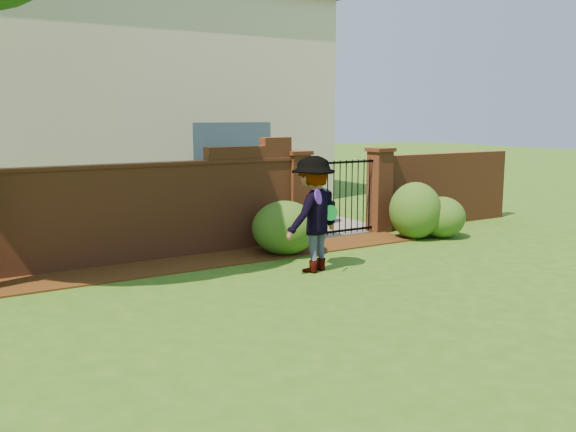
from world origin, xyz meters
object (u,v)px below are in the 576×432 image
frisbee_green (330,213)px  man (315,214)px  car (261,186)px  frisbee_purple (318,197)px

frisbee_green → man: bearing=165.8°
car → frisbee_purple: size_ratio=18.67×
frisbee_purple → frisbee_green: (0.47, 0.32, -0.34)m
frisbee_green → car: bearing=72.1°
car → frisbee_green: bearing=-118.4°
car → man: 5.77m
car → man: size_ratio=2.42×
car → frisbee_green: (-1.76, -5.47, 0.18)m
car → man: man is taller
car → frisbee_purple: bearing=-121.6°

